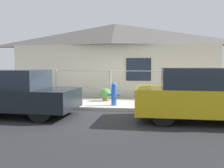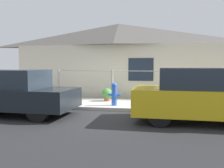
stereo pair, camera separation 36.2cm
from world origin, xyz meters
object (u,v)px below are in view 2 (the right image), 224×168
(car_left, at_px, (15,93))
(fire_hydrant, at_px, (114,93))
(potted_plant_near_hydrant, at_px, (107,94))
(car_right, at_px, (203,96))

(car_left, bearing_deg, fire_hydrant, 33.00)
(fire_hydrant, relative_size, potted_plant_near_hydrant, 1.61)
(car_right, relative_size, potted_plant_near_hydrant, 7.48)
(car_right, bearing_deg, fire_hydrant, 149.48)
(car_left, xyz_separation_m, fire_hydrant, (2.85, 1.70, -0.16))
(fire_hydrant, bearing_deg, potted_plant_near_hydrant, 114.35)
(fire_hydrant, distance_m, potted_plant_near_hydrant, 1.16)
(car_right, height_order, potted_plant_near_hydrant, car_right)
(car_right, distance_m, fire_hydrant, 3.23)
(car_right, distance_m, potted_plant_near_hydrant, 4.24)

